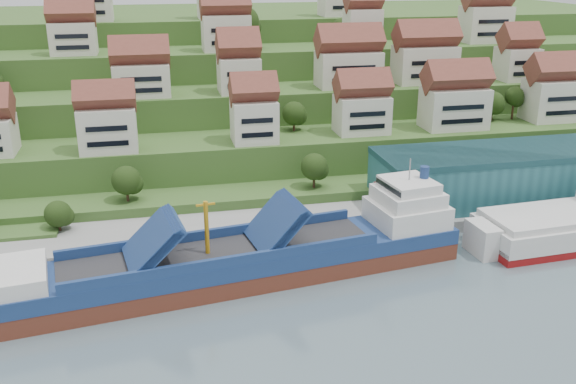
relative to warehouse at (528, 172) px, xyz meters
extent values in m
plane|color=slate|center=(-52.00, -17.00, -7.20)|extent=(300.00, 300.00, 0.00)
cube|color=gray|center=(-32.00, -2.00, -6.10)|extent=(180.00, 14.00, 2.20)
cube|color=#2D4C1E|center=(-52.00, 69.00, -5.20)|extent=(260.00, 128.00, 4.00)
cube|color=#2D4C1E|center=(-52.00, 74.00, -1.70)|extent=(260.00, 118.00, 11.00)
cube|color=#2D4C1E|center=(-52.00, 82.00, 1.80)|extent=(260.00, 102.00, 18.00)
cube|color=#2D4C1E|center=(-52.00, 90.00, 5.30)|extent=(260.00, 86.00, 25.00)
cube|color=#2D4C1E|center=(-52.00, 99.00, 8.30)|extent=(260.00, 68.00, 31.00)
cube|color=beige|center=(-78.85, 19.22, 8.08)|extent=(10.85, 7.03, 8.56)
cube|color=beige|center=(-50.23, 19.92, 8.02)|extent=(8.95, 7.62, 8.45)
cube|color=beige|center=(-26.66, 22.14, 7.75)|extent=(10.97, 7.73, 7.90)
cube|color=beige|center=(-5.58, 21.70, 8.19)|extent=(13.60, 8.26, 8.78)
cube|color=beige|center=(20.27, 23.68, 8.45)|extent=(13.03, 8.31, 9.30)
cube|color=beige|center=(-71.97, 36.64, 14.30)|extent=(11.98, 7.90, 6.99)
cube|color=beige|center=(-50.80, 36.36, 14.66)|extent=(8.93, 8.56, 7.72)
cube|color=beige|center=(-25.02, 37.54, 14.83)|extent=(14.48, 8.36, 8.07)
cube|color=beige|center=(-5.75, 38.38, 15.13)|extent=(14.37, 8.18, 8.66)
cube|color=beige|center=(17.83, 37.01, 14.69)|extent=(8.76, 8.04, 7.77)
cube|color=beige|center=(-86.87, 54.17, 21.47)|extent=(10.37, 7.30, 7.34)
cube|color=beige|center=(-51.34, 52.88, 22.05)|extent=(11.34, 7.79, 8.49)
cube|color=beige|center=(-17.37, 51.18, 22.52)|extent=(8.42, 7.14, 9.43)
cube|color=beige|center=(18.17, 54.85, 22.46)|extent=(12.08, 8.47, 9.31)
cube|color=beige|center=(-83.98, 71.33, 28.10)|extent=(11.72, 7.51, 8.61)
cube|color=beige|center=(-50.01, 72.58, 28.43)|extent=(12.32, 8.15, 9.25)
ellipsoid|color=#243D14|center=(-40.38, 9.11, 1.09)|extent=(5.25, 5.25, 5.25)
ellipsoid|color=#243D14|center=(-75.86, 9.29, 0.85)|extent=(5.37, 5.37, 5.37)
ellipsoid|color=#243D14|center=(6.18, 26.11, 7.83)|extent=(5.32, 5.32, 5.32)
ellipsoid|color=#243D14|center=(11.45, 26.11, 9.24)|extent=(4.34, 4.34, 4.34)
ellipsoid|color=#243D14|center=(-40.41, 26.66, 7.61)|extent=(5.14, 5.14, 5.14)
ellipsoid|color=#243D14|center=(-46.46, 56.21, 24.25)|extent=(7.72, 7.72, 7.72)
ellipsoid|color=#243D14|center=(-20.34, 58.94, 22.26)|extent=(4.51, 4.51, 4.51)
ellipsoid|color=#243D14|center=(-13.87, 56.97, 21.54)|extent=(4.27, 4.27, 4.27)
ellipsoid|color=#243D14|center=(-87.29, 2.00, -1.90)|extent=(4.61, 4.61, 4.61)
cube|color=#255D64|center=(0.00, 0.00, 0.00)|extent=(60.00, 15.00, 10.00)
cylinder|color=gray|center=(-34.00, -7.00, -1.00)|extent=(0.16, 0.16, 8.00)
cube|color=maroon|center=(-33.40, -7.00, 2.60)|extent=(1.20, 0.05, 0.80)
cube|color=#5D2A1C|center=(-60.16, -18.43, -6.20)|extent=(73.35, 21.34, 4.65)
cube|color=navy|center=(-60.16, -18.43, -3.20)|extent=(73.37, 21.45, 2.42)
cube|color=silver|center=(-90.53, -22.79, -0.88)|extent=(10.71, 11.81, 2.42)
cube|color=#262628|center=(-62.00, -18.70, -1.99)|extent=(47.35, 15.98, 0.28)
cube|color=navy|center=(-72.13, -20.15, 1.17)|extent=(8.35, 11.15, 6.43)
cube|color=navy|center=(-53.72, -17.51, 1.17)|extent=(8.00, 11.10, 6.79)
cylinder|color=orange|center=(-63.85, -18.96, 2.10)|extent=(0.74, 0.74, 8.37)
cube|color=silver|center=(-30.72, -14.21, -0.23)|extent=(12.55, 12.07, 3.72)
cube|color=silver|center=(-30.72, -14.21, 2.75)|extent=(10.55, 10.71, 2.32)
cube|color=silver|center=(-30.72, -14.21, 4.70)|extent=(8.55, 9.34, 1.67)
cylinder|color=navy|center=(-27.96, -13.81, 6.46)|extent=(1.68, 1.68, 2.04)
cube|color=maroon|center=(-1.06, -16.57, -6.54)|extent=(33.56, 14.11, 2.85)
cube|color=silver|center=(-1.06, -16.57, -4.13)|extent=(33.57, 14.23, 3.51)
cube|color=silver|center=(-1.06, -16.57, -1.94)|extent=(31.84, 12.80, 1.31)
camera|label=1|loc=(-70.58, -105.24, 39.11)|focal=40.00mm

